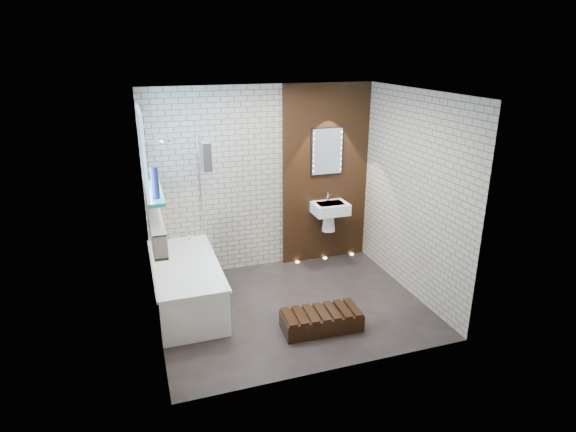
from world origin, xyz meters
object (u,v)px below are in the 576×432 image
object	(u,v)px
bathtub	(186,284)
washbasin	(330,212)
walnut_step	(321,321)
led_mirror	(327,152)
bath_screen	(205,195)

from	to	relation	value
bathtub	washbasin	distance (m)	2.32
walnut_step	bathtub	bearing A→B (deg)	143.51
washbasin	walnut_step	xyz separation A→B (m)	(-0.79, -1.65, -0.69)
led_mirror	walnut_step	size ratio (longest dim) A/B	0.78
bathtub	washbasin	world-z (taller)	washbasin
walnut_step	bath_screen	bearing A→B (deg)	125.12
led_mirror	bath_screen	bearing A→B (deg)	-169.34
bathtub	led_mirror	xyz separation A→B (m)	(2.17, 0.78, 1.36)
bathtub	led_mirror	bearing A→B (deg)	19.78
led_mirror	walnut_step	xyz separation A→B (m)	(-0.79, -1.81, -1.55)
washbasin	led_mirror	xyz separation A→B (m)	(0.00, 0.16, 0.86)
bath_screen	washbasin	xyz separation A→B (m)	(1.82, 0.18, -0.49)
bath_screen	walnut_step	world-z (taller)	bath_screen
bathtub	walnut_step	xyz separation A→B (m)	(1.39, -1.02, -0.19)
bath_screen	walnut_step	bearing A→B (deg)	-54.88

